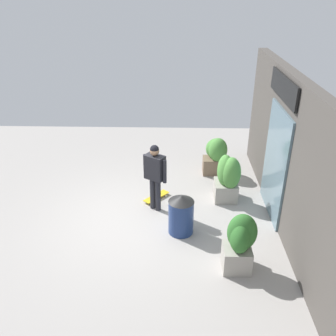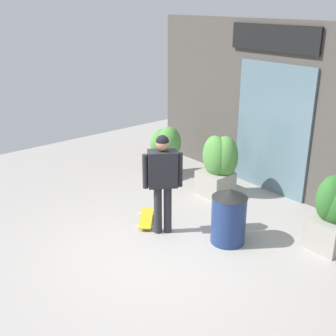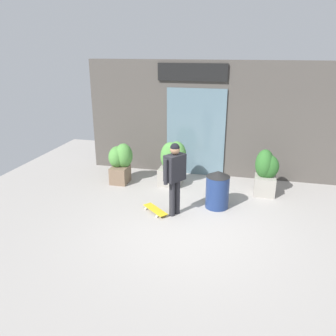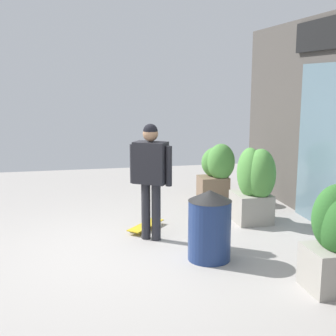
{
  "view_description": "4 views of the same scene",
  "coord_description": "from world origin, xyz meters",
  "px_view_note": "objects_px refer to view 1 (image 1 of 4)",
  "views": [
    {
      "loc": [
        6.9,
        0.96,
        4.88
      ],
      "look_at": [
        -0.68,
        0.75,
        1.0
      ],
      "focal_mm": 38.62,
      "sensor_mm": 36.0,
      "label": 1
    },
    {
      "loc": [
        4.44,
        -3.45,
        3.61
      ],
      "look_at": [
        -0.68,
        0.75,
        1.0
      ],
      "focal_mm": 45.87,
      "sensor_mm": 36.0,
      "label": 2
    },
    {
      "loc": [
        1.07,
        -6.32,
        3.59
      ],
      "look_at": [
        -0.68,
        0.75,
        1.0
      ],
      "focal_mm": 36.29,
      "sensor_mm": 36.0,
      "label": 3
    },
    {
      "loc": [
        5.78,
        -0.57,
        2.27
      ],
      "look_at": [
        -0.68,
        0.75,
        1.0
      ],
      "focal_mm": 48.81,
      "sensor_mm": 36.0,
      "label": 4
    }
  ],
  "objects_px": {
    "skateboarder": "(155,171)",
    "skateboard": "(156,197)",
    "planter_box_right": "(240,241)",
    "trash_bin": "(181,214)",
    "planter_box_left": "(216,153)",
    "planter_box_mid": "(228,176)"
  },
  "relations": [
    {
      "from": "skateboarder",
      "to": "skateboard",
      "type": "xyz_separation_m",
      "value": [
        -0.45,
        -0.01,
        -0.97
      ]
    },
    {
      "from": "planter_box_mid",
      "to": "planter_box_right",
      "type": "bearing_deg",
      "value": -1.71
    },
    {
      "from": "skateboarder",
      "to": "trash_bin",
      "type": "xyz_separation_m",
      "value": [
        0.89,
        0.61,
        -0.57
      ]
    },
    {
      "from": "planter_box_left",
      "to": "planter_box_right",
      "type": "height_order",
      "value": "planter_box_right"
    },
    {
      "from": "skateboarder",
      "to": "planter_box_left",
      "type": "bearing_deg",
      "value": -7.37
    },
    {
      "from": "planter_box_left",
      "to": "planter_box_right",
      "type": "xyz_separation_m",
      "value": [
        3.9,
        0.09,
        0.02
      ]
    },
    {
      "from": "planter_box_left",
      "to": "skateboarder",
      "type": "bearing_deg",
      "value": -39.88
    },
    {
      "from": "planter_box_right",
      "to": "planter_box_mid",
      "type": "height_order",
      "value": "planter_box_mid"
    },
    {
      "from": "skateboarder",
      "to": "planter_box_left",
      "type": "xyz_separation_m",
      "value": [
        -1.91,
        1.6,
        -0.42
      ]
    },
    {
      "from": "trash_bin",
      "to": "planter_box_mid",
      "type": "bearing_deg",
      "value": 139.32
    },
    {
      "from": "skateboard",
      "to": "trash_bin",
      "type": "relative_size",
      "value": 0.76
    },
    {
      "from": "skateboard",
      "to": "planter_box_right",
      "type": "xyz_separation_m",
      "value": [
        2.44,
        1.7,
        0.57
      ]
    },
    {
      "from": "skateboard",
      "to": "planter_box_left",
      "type": "distance_m",
      "value": 2.24
    },
    {
      "from": "skateboarder",
      "to": "planter_box_mid",
      "type": "bearing_deg",
      "value": -43.13
    },
    {
      "from": "skateboard",
      "to": "trash_bin",
      "type": "xyz_separation_m",
      "value": [
        1.34,
        0.62,
        0.4
      ]
    },
    {
      "from": "planter_box_right",
      "to": "planter_box_mid",
      "type": "bearing_deg",
      "value": 178.29
    },
    {
      "from": "skateboard",
      "to": "trash_bin",
      "type": "bearing_deg",
      "value": -113.89
    },
    {
      "from": "planter_box_right",
      "to": "trash_bin",
      "type": "bearing_deg",
      "value": -135.33
    },
    {
      "from": "skateboard",
      "to": "planter_box_right",
      "type": "height_order",
      "value": "planter_box_right"
    },
    {
      "from": "skateboarder",
      "to": "skateboard",
      "type": "height_order",
      "value": "skateboarder"
    },
    {
      "from": "planter_box_left",
      "to": "trash_bin",
      "type": "distance_m",
      "value": 2.98
    },
    {
      "from": "planter_box_left",
      "to": "planter_box_mid",
      "type": "distance_m",
      "value": 1.47
    }
  ]
}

